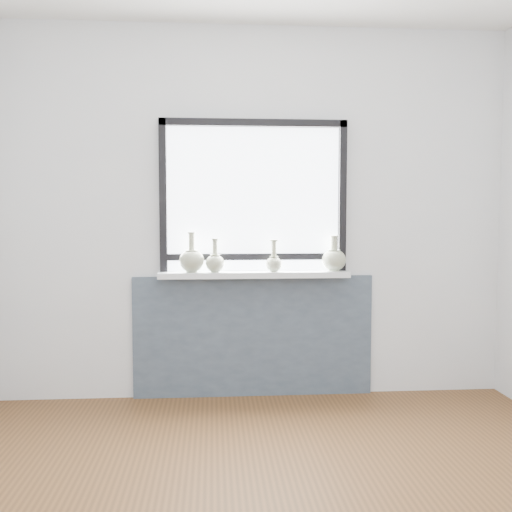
{
  "coord_description": "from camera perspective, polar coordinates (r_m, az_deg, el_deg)",
  "views": [
    {
      "loc": [
        -0.29,
        -2.21,
        1.29
      ],
      "look_at": [
        0.0,
        1.55,
        1.02
      ],
      "focal_mm": 40.0,
      "sensor_mm": 36.0,
      "label": 1
    }
  ],
  "objects": [
    {
      "name": "vase_d",
      "position": [
        4.02,
        7.8,
        -0.27
      ],
      "size": [
        0.17,
        0.17,
        0.25
      ],
      "rotation": [
        0.0,
        0.0,
        0.01
      ],
      "color": "#AEB595",
      "rests_on": "windowsill"
    },
    {
      "name": "vase_a",
      "position": [
        3.92,
        -6.45,
        -0.35
      ],
      "size": [
        0.17,
        0.17,
        0.28
      ],
      "rotation": [
        0.0,
        0.0,
        0.2
      ],
      "color": "#AEB595",
      "rests_on": "windowsill"
    },
    {
      "name": "vase_c",
      "position": [
        3.94,
        1.79,
        -0.6
      ],
      "size": [
        0.11,
        0.11,
        0.22
      ],
      "rotation": [
        0.0,
        0.0,
        0.25
      ],
      "color": "#AEB595",
      "rests_on": "windowsill"
    },
    {
      "name": "apron_panel",
      "position": [
        4.09,
        -0.25,
        -8.03
      ],
      "size": [
        1.7,
        0.03,
        0.86
      ],
      "primitive_type": "cube",
      "color": "#4A586A",
      "rests_on": "ground"
    },
    {
      "name": "back_wall",
      "position": [
        4.03,
        -0.28,
        4.24
      ],
      "size": [
        3.6,
        0.02,
        2.6
      ],
      "primitive_type": "cube",
      "color": "silver",
      "rests_on": "ground"
    },
    {
      "name": "vase_b",
      "position": [
        3.91,
        -4.12,
        -0.59
      ],
      "size": [
        0.13,
        0.13,
        0.23
      ],
      "rotation": [
        0.0,
        0.0,
        0.32
      ],
      "color": "#AEB595",
      "rests_on": "windowsill"
    },
    {
      "name": "windowsill",
      "position": [
        3.95,
        -0.18,
        -1.86
      ],
      "size": [
        1.32,
        0.18,
        0.04
      ],
      "primitive_type": "cube",
      "color": "white",
      "rests_on": "apron_panel"
    },
    {
      "name": "window",
      "position": [
        4.0,
        -0.24,
        6.26
      ],
      "size": [
        1.3,
        0.06,
        1.05
      ],
      "color": "black",
      "rests_on": "windowsill"
    }
  ]
}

